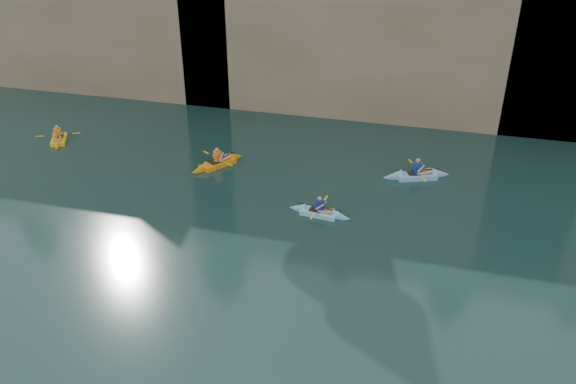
# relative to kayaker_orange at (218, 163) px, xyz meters

# --- Properties ---
(ground) EXTENTS (160.00, 160.00, 0.00)m
(ground) POSITION_rel_kayaker_orange_xyz_m (4.53, -13.32, -0.15)
(ground) COLOR black
(ground) RESTS_ON ground
(cliff_slab_west) EXTENTS (26.00, 2.40, 10.56)m
(cliff_slab_west) POSITION_rel_kayaker_orange_xyz_m (-15.47, 9.28, 5.13)
(cliff_slab_west) COLOR #987B5C
(cliff_slab_west) RESTS_ON ground
(cliff_slab_center) EXTENTS (24.00, 2.40, 11.40)m
(cliff_slab_center) POSITION_rel_kayaker_orange_xyz_m (6.53, 9.28, 5.55)
(cliff_slab_center) COLOR #987B5C
(cliff_slab_center) RESTS_ON ground
(sea_cave_west) EXTENTS (4.50, 1.00, 4.00)m
(sea_cave_west) POSITION_rel_kayaker_orange_xyz_m (-13.47, 8.63, 1.85)
(sea_cave_west) COLOR black
(sea_cave_west) RESTS_ON ground
(sea_cave_center) EXTENTS (3.50, 1.00, 3.20)m
(sea_cave_center) POSITION_rel_kayaker_orange_xyz_m (0.53, 8.63, 1.45)
(sea_cave_center) COLOR black
(sea_cave_center) RESTS_ON ground
(sea_cave_east) EXTENTS (5.00, 1.00, 4.50)m
(sea_cave_east) POSITION_rel_kayaker_orange_xyz_m (14.53, 8.63, 2.10)
(sea_cave_east) COLOR black
(sea_cave_east) RESTS_ON ground
(kayaker_orange) EXTENTS (2.27, 3.06, 1.20)m
(kayaker_orange) POSITION_rel_kayaker_orange_xyz_m (0.00, 0.00, 0.00)
(kayaker_orange) COLOR orange
(kayaker_orange) RESTS_ON ground
(kayaker_ltblue_near) EXTENTS (2.77, 2.14, 1.07)m
(kayaker_ltblue_near) POSITION_rel_kayaker_orange_xyz_m (5.93, -3.37, -0.01)
(kayaker_ltblue_near) COLOR #87C6E3
(kayaker_ltblue_near) RESTS_ON ground
(kayaker_yellow) EXTENTS (2.04, 2.81, 1.16)m
(kayaker_yellow) POSITION_rel_kayaker_orange_xyz_m (-9.52, 0.56, -0.00)
(kayaker_yellow) COLOR yellow
(kayaker_yellow) RESTS_ON ground
(kayaker_ltblue_mid) EXTENTS (3.31, 2.30, 1.25)m
(kayaker_ltblue_mid) POSITION_rel_kayaker_orange_xyz_m (9.58, 1.29, 0.01)
(kayaker_ltblue_mid) COLOR #83AFDC
(kayaker_ltblue_mid) RESTS_ON ground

